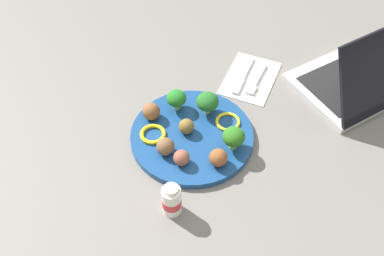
{
  "coord_description": "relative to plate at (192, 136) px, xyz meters",
  "views": [
    {
      "loc": [
        0.61,
        0.32,
        0.83
      ],
      "look_at": [
        0.0,
        0.0,
        0.04
      ],
      "focal_mm": 43.87,
      "sensor_mm": 36.0,
      "label": 1
    }
  ],
  "objects": [
    {
      "name": "ground_plane",
      "position": [
        0.0,
        0.0,
        -0.01
      ],
      "size": [
        4.0,
        4.0,
        0.0
      ],
      "primitive_type": "plane",
      "color": "slate"
    },
    {
      "name": "plate",
      "position": [
        0.0,
        0.0,
        0.0
      ],
      "size": [
        0.28,
        0.28,
        0.02
      ],
      "primitive_type": "cylinder",
      "color": "navy",
      "rests_on": "ground_plane"
    },
    {
      "name": "broccoli_floret_mid_right",
      "position": [
        -0.01,
        0.1,
        0.04
      ],
      "size": [
        0.05,
        0.05,
        0.06
      ],
      "color": "#90CD72",
      "rests_on": "plate"
    },
    {
      "name": "broccoli_floret_center",
      "position": [
        -0.08,
        -0.0,
        0.04
      ],
      "size": [
        0.05,
        0.05,
        0.06
      ],
      "color": "#A5BC78",
      "rests_on": "plate"
    },
    {
      "name": "broccoli_floret_mid_left",
      "position": [
        -0.05,
        -0.07,
        0.04
      ],
      "size": [
        0.05,
        0.05,
        0.05
      ],
      "color": "#90C379",
      "rests_on": "plate"
    },
    {
      "name": "meatball_mid_left",
      "position": [
        -0.0,
        -0.01,
        0.03
      ],
      "size": [
        0.04,
        0.04,
        0.04
      ],
      "primitive_type": "sphere",
      "color": "brown",
      "rests_on": "plate"
    },
    {
      "name": "meatball_front_left",
      "position": [
        0.05,
        0.09,
        0.03
      ],
      "size": [
        0.04,
        0.04,
        0.04
      ],
      "primitive_type": "sphere",
      "color": "brown",
      "rests_on": "plate"
    },
    {
      "name": "meatball_center",
      "position": [
        0.07,
        -0.03,
        0.03
      ],
      "size": [
        0.04,
        0.04,
        0.04
      ],
      "primitive_type": "sphere",
      "color": "brown",
      "rests_on": "plate"
    },
    {
      "name": "meatball_front_right",
      "position": [
        0.08,
        0.02,
        0.03
      ],
      "size": [
        0.04,
        0.04,
        0.04
      ],
      "primitive_type": "sphere",
      "color": "brown",
      "rests_on": "plate"
    },
    {
      "name": "meatball_back_left",
      "position": [
        -0.0,
        -0.11,
        0.03
      ],
      "size": [
        0.04,
        0.04,
        0.04
      ],
      "primitive_type": "sphere",
      "color": "brown",
      "rests_on": "plate"
    },
    {
      "name": "pepper_ring_mid_left",
      "position": [
        0.05,
        -0.08,
        0.01
      ],
      "size": [
        0.06,
        0.06,
        0.01
      ],
      "primitive_type": "torus",
      "rotation": [
        0.0,
        0.0,
        1.64
      ],
      "color": "yellow",
      "rests_on": "plate"
    },
    {
      "name": "pepper_ring_back_right",
      "position": [
        -0.07,
        0.06,
        0.01
      ],
      "size": [
        0.07,
        0.07,
        0.01
      ],
      "primitive_type": "torus",
      "rotation": [
        0.0,
        0.0,
        0.26
      ],
      "color": "yellow",
      "rests_on": "plate"
    },
    {
      "name": "napkin",
      "position": [
        -0.25,
        0.04,
        -0.01
      ],
      "size": [
        0.18,
        0.14,
        0.01
      ],
      "primitive_type": "cube",
      "rotation": [
        0.0,
        0.0,
        0.1
      ],
      "color": "white",
      "rests_on": "ground_plane"
    },
    {
      "name": "fork",
      "position": [
        -0.24,
        0.06,
        -0.0
      ],
      "size": [
        0.12,
        0.02,
        0.01
      ],
      "color": "silver",
      "rests_on": "napkin"
    },
    {
      "name": "knife",
      "position": [
        -0.24,
        0.02,
        -0.0
      ],
      "size": [
        0.15,
        0.03,
        0.01
      ],
      "color": "silver",
      "rests_on": "napkin"
    },
    {
      "name": "yogurt_bottle",
      "position": [
        0.19,
        0.05,
        0.03
      ],
      "size": [
        0.04,
        0.04,
        0.08
      ],
      "color": "white",
      "rests_on": "ground_plane"
    },
    {
      "name": "laptop",
      "position": [
        -0.35,
        0.3,
        0.03
      ],
      "size": [
        0.39,
        0.35,
        0.2
      ],
      "color": "silver",
      "rests_on": "ground_plane"
    }
  ]
}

